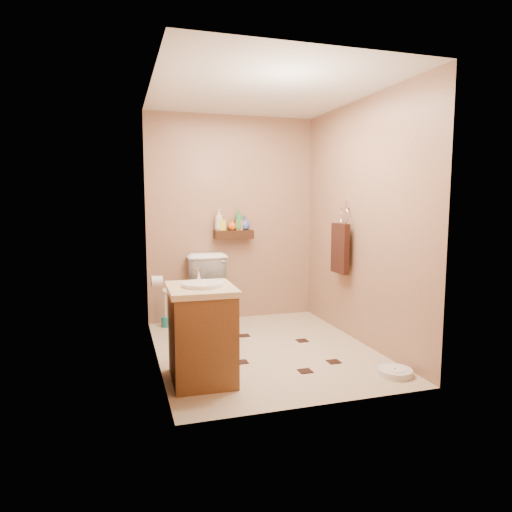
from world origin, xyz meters
name	(u,v)px	position (x,y,z in m)	size (l,w,h in m)	color
ground	(264,349)	(0.00, 0.00, 0.00)	(2.50, 2.50, 0.00)	#C5AA90
wall_back	(232,219)	(0.00, 1.25, 1.20)	(2.00, 0.04, 2.40)	#9D7359
wall_front	(323,233)	(0.00, -1.25, 1.20)	(2.00, 0.04, 2.40)	#9D7359
wall_left	(154,226)	(-1.00, 0.00, 1.20)	(0.04, 2.50, 2.40)	#9D7359
wall_right	(361,223)	(1.00, 0.00, 1.20)	(0.04, 2.50, 2.40)	#9D7359
ceiling	(265,90)	(0.00, 0.00, 2.40)	(2.00, 2.50, 0.02)	silver
wall_shelf	(234,234)	(0.00, 1.17, 1.02)	(0.46, 0.14, 0.10)	#3B1E10
floor_accents	(267,351)	(0.02, -0.05, 0.00)	(1.22, 1.24, 0.01)	black
toilet	(214,293)	(-0.32, 0.83, 0.41)	(0.45, 0.80, 0.81)	white
vanity	(202,332)	(-0.70, -0.56, 0.39)	(0.52, 0.63, 0.87)	brown
bathroom_scale	(395,372)	(0.82, -0.93, 0.03)	(0.37, 0.37, 0.06)	silver
toilet_brush	(166,313)	(-0.82, 1.07, 0.16)	(0.10, 0.10, 0.45)	#1A6868
towel_ring	(340,246)	(0.91, 0.25, 0.95)	(0.12, 0.30, 0.76)	silver
toilet_paper	(157,281)	(-0.94, 0.65, 0.60)	(0.12, 0.11, 0.12)	silver
bottle_a	(219,220)	(-0.18, 1.17, 1.19)	(0.10, 0.10, 0.25)	silver
bottle_b	(221,223)	(-0.15, 1.17, 1.16)	(0.08, 0.08, 0.18)	yellow
bottle_c	(232,224)	(-0.02, 1.17, 1.14)	(0.10, 0.10, 0.13)	#D85819
bottle_d	(239,220)	(0.06, 1.17, 1.19)	(0.09, 0.09, 0.24)	#2D893C
bottle_e	(239,223)	(0.07, 1.17, 1.16)	(0.08, 0.08, 0.17)	#C96643
bottle_f	(245,223)	(0.13, 1.17, 1.15)	(0.13, 0.13, 0.16)	#4156A3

